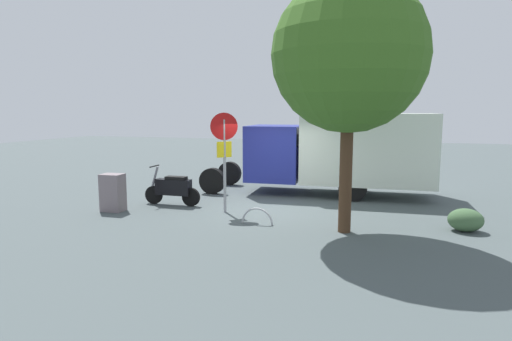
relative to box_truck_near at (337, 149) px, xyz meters
name	(u,v)px	position (x,y,z in m)	size (l,w,h in m)	color
ground_plane	(274,209)	(1.47, 2.83, -1.56)	(60.00, 60.00, 0.00)	#475152
box_truck_near	(337,149)	(0.00, 0.00, 0.00)	(7.82, 2.46, 2.77)	black
motorcycle	(173,188)	(4.58, 3.14, -1.04)	(1.81, 0.55, 1.20)	black
stop_sign	(224,147)	(2.73, 3.57, 0.31)	(0.71, 0.33, 2.81)	#9E9EA3
street_tree	(349,55)	(-0.71, 4.62, 2.54)	(3.53, 3.53, 5.88)	#47301E
utility_cabinet	(113,193)	(5.86, 4.35, -1.02)	(0.61, 0.45, 1.08)	slate
bike_rack_hoop	(257,224)	(1.49, 4.53, -1.56)	(0.85, 0.85, 0.05)	#B7B7BC
shrub_near_sign	(466,220)	(-3.47, 3.73, -1.29)	(0.81, 0.66, 0.55)	#43643E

